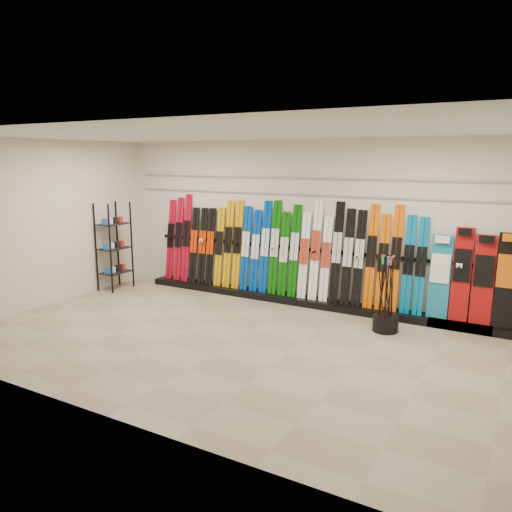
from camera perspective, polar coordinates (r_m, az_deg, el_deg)
The scene contains 12 objects.
floor at distance 7.47m, azimuth -2.52°, elevation -9.75°, with size 8.00×8.00×0.00m, color gray.
back_wall at distance 9.27m, azimuth 5.62°, elevation 3.87°, with size 8.00×8.00×0.00m, color beige.
left_wall at distance 9.78m, azimuth -22.94°, elevation 3.43°, with size 5.00×5.00×0.00m, color beige.
ceiling at distance 6.99m, azimuth -2.74°, elevation 13.90°, with size 8.00×8.00×0.00m, color silver.
ski_rack_base at distance 9.27m, azimuth 6.17°, elevation -5.23°, with size 8.00×0.40×0.12m, color black.
skis at distance 9.40m, azimuth 2.73°, elevation 0.65°, with size 5.36×0.28×1.81m.
snowboards at distance 8.50m, azimuth 23.52°, elevation -2.30°, with size 1.28×0.23×1.48m.
accessory_rack at distance 10.59m, azimuth -15.91°, elevation 1.08°, with size 0.40×0.60×1.79m, color black.
pole_bin at distance 8.10m, azimuth 14.57°, elevation -7.48°, with size 0.40×0.40×0.25m, color black.
ski_poles at distance 7.95m, azimuth 14.66°, elevation -4.19°, with size 0.29×0.30×1.18m.
slatwall_rail_0 at distance 9.20m, azimuth 5.63°, elevation 6.95°, with size 7.60×0.02×0.03m, color gray.
slatwall_rail_1 at distance 9.18m, azimuth 5.66°, elevation 8.82°, with size 7.60×0.02×0.03m, color gray.
Camera 1 is at (3.71, -5.91, 2.66)m, focal length 35.00 mm.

